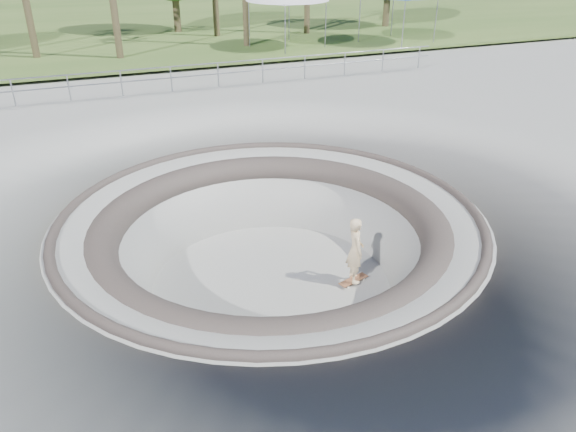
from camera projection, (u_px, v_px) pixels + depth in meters
name	position (u px, v px, depth m)	size (l,w,h in m)	color
ground	(270.00, 216.00, 13.51)	(180.00, 180.00, 0.00)	#9A9995
skate_bowl	(271.00, 280.00, 14.35)	(14.00, 14.00, 4.10)	#9A9995
grass_strip	(114.00, 20.00, 41.59)	(180.00, 36.00, 0.12)	#395522
distant_hills	(135.00, 57.00, 65.31)	(103.20, 45.00, 28.60)	brown
safety_railing	(171.00, 78.00, 23.14)	(25.00, 0.06, 1.03)	gray
skateboard	(353.00, 280.00, 14.34)	(0.87, 0.47, 0.09)	brown
skater	(355.00, 250.00, 13.93)	(0.64, 0.42, 1.75)	beige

